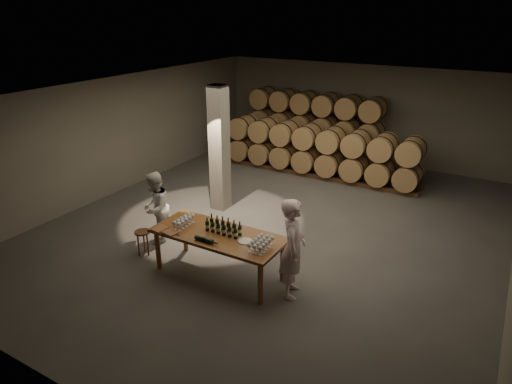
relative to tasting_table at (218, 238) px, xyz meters
The scene contains 15 objects.
room 3.34m from the tasting_table, 123.69° to the left, with size 12.00×12.00×12.00m.
tasting_table is the anchor object (origin of this frame).
barrel_stack_back 7.83m from the tasting_table, 99.94° to the left, with size 4.70×0.95×2.31m.
barrel_stack_front 6.33m from the tasting_table, 95.17° to the left, with size 6.26×0.95×1.57m.
bottle_cluster 0.24m from the tasting_table, 46.54° to the left, with size 0.73×0.23×0.30m.
lying_bottles 0.43m from the tasting_table, 93.38° to the right, with size 0.49×0.09×0.09m.
glass_cluster_left 0.81m from the tasting_table, behind, with size 0.20×0.53×0.19m.
glass_cluster_right 1.02m from the tasting_table, ahead, with size 0.31×0.53×0.18m.
plate 0.62m from the tasting_table, ahead, with size 0.27×0.27×0.02m, color silver.
notebook_near 0.92m from the tasting_table, 150.58° to the right, with size 0.28×0.22×0.03m, color #965736.
notebook_corner 1.17m from the tasting_table, 158.57° to the right, with size 0.22×0.28×0.02m, color #965736.
pen 0.80m from the tasting_table, 145.46° to the right, with size 0.01×0.01×0.16m, color black.
stool 1.87m from the tasting_table, behind, with size 0.33×0.33×0.55m.
person_man 1.54m from the tasting_table, ahead, with size 0.69×0.45×1.90m, color white.
person_woman 2.05m from the tasting_table, 167.16° to the left, with size 0.79×0.62×1.63m, color silver.
Camera 1 is at (4.54, -8.85, 4.94)m, focal length 32.00 mm.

